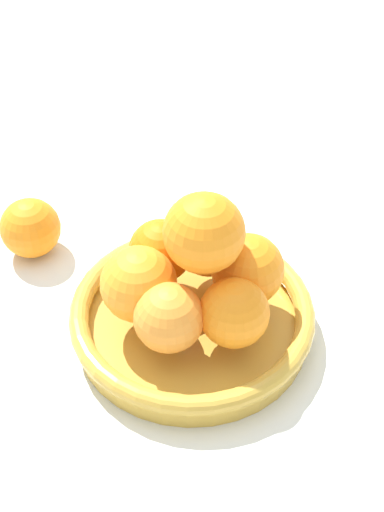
% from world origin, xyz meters
% --- Properties ---
extents(ground_plane, '(4.00, 4.00, 0.00)m').
position_xyz_m(ground_plane, '(0.00, 0.00, 0.00)').
color(ground_plane, silver).
extents(fruit_bowl, '(0.26, 0.26, 0.04)m').
position_xyz_m(fruit_bowl, '(0.00, 0.00, 0.02)').
color(fruit_bowl, gold).
rests_on(fruit_bowl, ground_plane).
extents(orange_pile, '(0.18, 0.17, 0.14)m').
position_xyz_m(orange_pile, '(-0.00, -0.00, 0.09)').
color(orange_pile, orange).
rests_on(orange_pile, fruit_bowl).
extents(stray_orange, '(0.07, 0.07, 0.07)m').
position_xyz_m(stray_orange, '(0.22, 0.05, 0.04)').
color(stray_orange, orange).
rests_on(stray_orange, ground_plane).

